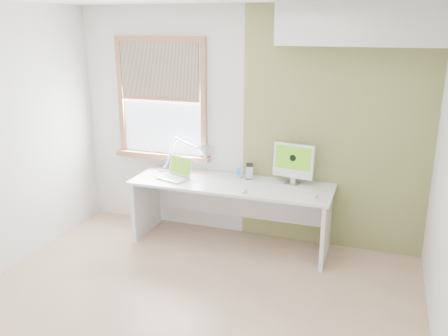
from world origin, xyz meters
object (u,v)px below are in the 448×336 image
at_px(desk, 233,198).
at_px(desk_lamp, 198,155).
at_px(external_drive, 249,171).
at_px(imac, 294,162).
at_px(laptop, 177,173).

distance_m(desk, desk_lamp, 0.65).
height_order(external_drive, imac, imac).
bearing_deg(desk, imac, 12.07).
bearing_deg(laptop, desk_lamp, 58.91).
distance_m(desk_lamp, laptop, 0.34).
bearing_deg(imac, external_drive, 175.91).
relative_size(laptop, external_drive, 2.54).
xyz_separation_m(desk_lamp, laptop, (-0.16, -0.26, -0.16)).
relative_size(desk, imac, 4.82).
relative_size(laptop, imac, 0.88).
height_order(desk_lamp, imac, imac).
height_order(desk, laptop, laptop).
bearing_deg(laptop, desk, 8.29).
relative_size(desk, desk_lamp, 2.97).
height_order(desk_lamp, external_drive, desk_lamp).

